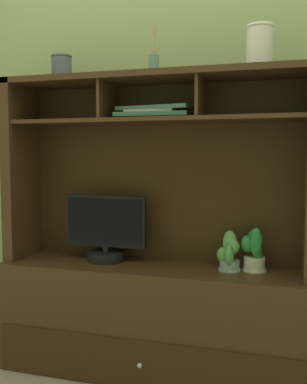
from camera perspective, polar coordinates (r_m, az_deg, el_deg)
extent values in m
cube|color=#A8938A|center=(2.51, 0.00, -22.26)|extent=(6.00, 6.00, 0.02)
cube|color=#93A366|center=(2.48, 1.62, 11.06)|extent=(6.00, 0.02, 2.80)
cube|color=#3F2916|center=(2.39, 0.00, -15.99)|extent=(1.57, 0.43, 0.57)
cube|color=#321F0E|center=(2.25, -1.70, -21.38)|extent=(1.51, 0.01, 0.23)
sphere|color=silver|center=(2.24, -1.80, -21.51)|extent=(0.02, 0.02, 0.02)
cube|color=#3F2916|center=(2.55, -16.55, 2.75)|extent=(0.06, 0.32, 0.96)
cube|color=#321F0E|center=(2.38, 1.03, 2.44)|extent=(1.51, 0.02, 0.93)
cube|color=#3F2916|center=(2.26, 0.00, 14.54)|extent=(1.57, 0.32, 0.03)
cube|color=#3F2916|center=(2.24, 0.00, 9.19)|extent=(1.45, 0.29, 0.02)
cube|color=#3F2916|center=(2.33, -5.85, 11.55)|extent=(0.02, 0.28, 0.19)
cube|color=#3F2916|center=(2.19, 6.22, 11.97)|extent=(0.02, 0.28, 0.19)
cylinder|color=black|center=(2.39, -6.18, -8.26)|extent=(0.20, 0.20, 0.05)
cylinder|color=black|center=(2.38, -6.19, -7.34)|extent=(0.04, 0.04, 0.03)
cube|color=black|center=(2.36, -6.22, -3.75)|extent=(0.45, 0.03, 0.27)
cube|color=black|center=(2.34, -6.38, -3.80)|extent=(0.42, 0.00, 0.24)
cylinder|color=gray|center=(2.22, 9.78, -9.30)|extent=(0.10, 0.10, 0.05)
cylinder|color=gray|center=(2.22, 9.77, -9.84)|extent=(0.11, 0.11, 0.01)
ellipsoid|color=#549D4F|center=(2.20, 10.21, -6.95)|extent=(0.07, 0.05, 0.07)
ellipsoid|color=#549D4F|center=(2.21, 9.84, -6.63)|extent=(0.07, 0.05, 0.13)
ellipsoid|color=#549D4F|center=(2.21, 8.92, -8.01)|extent=(0.06, 0.05, 0.07)
ellipsoid|color=#549D4F|center=(2.18, 9.74, -8.23)|extent=(0.05, 0.07, 0.12)
cylinder|color=beige|center=(2.24, 12.90, -9.02)|extent=(0.10, 0.10, 0.07)
cylinder|color=beige|center=(2.24, 12.89, -9.77)|extent=(0.12, 0.12, 0.01)
ellipsoid|color=#267C3A|center=(2.22, 13.33, -7.57)|extent=(0.04, 0.04, 0.10)
ellipsoid|color=#267C3A|center=(2.24, 12.96, -6.07)|extent=(0.08, 0.05, 0.11)
ellipsoid|color=#267C3A|center=(2.21, 12.08, -6.55)|extent=(0.07, 0.06, 0.08)
ellipsoid|color=#267C3A|center=(2.18, 13.10, -6.30)|extent=(0.06, 0.04, 0.14)
cube|color=#9C3830|center=(2.23, 0.18, 9.55)|extent=(0.31, 0.14, 0.01)
cube|color=#3F775F|center=(2.23, 0.05, 9.93)|extent=(0.38, 0.21, 0.02)
cube|color=beige|center=(2.25, -0.20, 10.34)|extent=(0.25, 0.16, 0.01)
cube|color=slate|center=(2.24, 0.11, 10.79)|extent=(0.39, 0.18, 0.02)
cylinder|color=slate|center=(2.28, 0.06, 16.07)|extent=(0.05, 0.05, 0.10)
cylinder|color=slate|center=(2.29, 0.06, 17.49)|extent=(0.02, 0.02, 0.02)
cylinder|color=tan|center=(2.31, 0.16, 19.10)|extent=(0.00, 0.02, 0.15)
cylinder|color=tan|center=(2.31, 0.14, 19.08)|extent=(0.03, 0.02, 0.15)
cylinder|color=tan|center=(2.31, 0.07, 19.07)|extent=(0.03, 0.01, 0.15)
cylinder|color=tan|center=(2.31, -0.02, 19.08)|extent=(0.01, 0.02, 0.15)
cylinder|color=tan|center=(2.31, -0.04, 19.10)|extent=(0.02, 0.03, 0.15)
cylinder|color=tan|center=(2.30, 0.01, 19.12)|extent=(0.02, 0.01, 0.15)
cylinder|color=tan|center=(2.30, 0.10, 19.12)|extent=(0.03, 0.02, 0.15)
cylinder|color=#51545D|center=(2.48, -11.77, 15.30)|extent=(0.10, 0.10, 0.12)
torus|color=#51545D|center=(2.49, -11.80, 16.79)|extent=(0.11, 0.11, 0.02)
cylinder|color=silver|center=(2.20, 13.55, 17.51)|extent=(0.12, 0.12, 0.18)
torus|color=silver|center=(2.23, 13.60, 20.04)|extent=(0.13, 0.13, 0.02)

